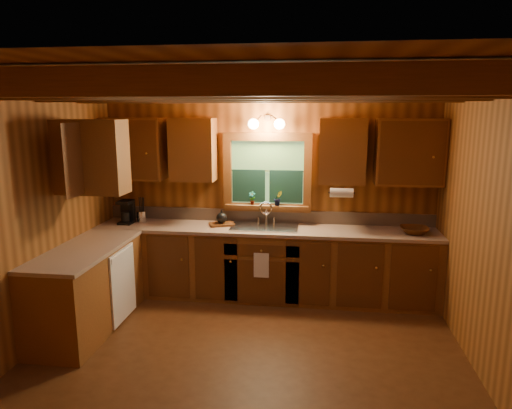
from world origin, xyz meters
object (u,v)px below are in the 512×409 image
at_px(sink, 265,231).
at_px(coffee_maker, 127,212).
at_px(cutting_board, 222,224).
at_px(wicker_basket, 414,230).

xyz_separation_m(sink, coffee_maker, (-1.78, -0.01, 0.19)).
height_order(coffee_maker, cutting_board, coffee_maker).
relative_size(sink, wicker_basket, 2.48).
distance_m(cutting_board, wicker_basket, 2.33).
bearing_deg(wicker_basket, cutting_board, 177.54).
xyz_separation_m(sink, cutting_board, (-0.55, 0.03, 0.06)).
bearing_deg(coffee_maker, wicker_basket, 0.74).
xyz_separation_m(coffee_maker, wicker_basket, (3.56, -0.05, -0.11)).
bearing_deg(coffee_maker, sink, 2.00).
bearing_deg(sink, cutting_board, 176.39).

